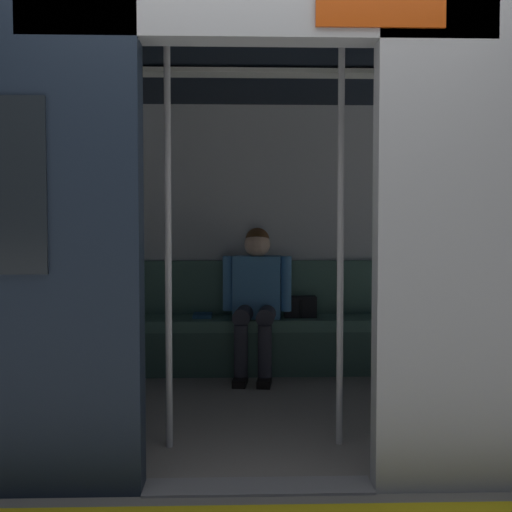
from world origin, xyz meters
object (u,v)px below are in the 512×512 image
person_seated (256,291)px  handbag (300,307)px  grab_pole_far (340,245)px  train_car (240,171)px  bench_seat (249,331)px  book (203,315)px  grab_pole_door (168,245)px

person_seated → handbag: size_ratio=4.52×
handbag → grab_pole_far: size_ratio=0.12×
train_car → bench_seat: size_ratio=2.24×
bench_seat → book: size_ratio=12.98×
handbag → grab_pole_door: (0.88, 1.74, 0.56)m
handbag → grab_pole_far: 1.81m
grab_pole_far → person_seated: bearing=-76.1°
grab_pole_door → book: bearing=-92.8°
handbag → grab_pole_door: size_ratio=0.12×
train_car → grab_pole_door: bearing=60.2°
bench_seat → book: (0.38, -0.07, 0.12)m
person_seated → book: 0.50m
train_car → person_seated: 1.31m
person_seated → bench_seat: bearing=-41.4°
person_seated → book: bearing=-16.3°
grab_pole_far → grab_pole_door: bearing=1.2°
train_car → bench_seat: bearing=-94.2°
bench_seat → handbag: bearing=-173.3°
person_seated → handbag: (-0.36, -0.10, -0.14)m
train_car → grab_pole_door: size_ratio=2.93×
bench_seat → grab_pole_door: bearing=74.8°
book → bench_seat: bearing=168.4°
train_car → person_seated: size_ratio=5.45×
bench_seat → book: 0.40m
book → grab_pole_door: 1.88m
book → grab_pole_door: grab_pole_door is taller
bench_seat → handbag: size_ratio=10.98×
train_car → book: (0.30, -1.09, -1.08)m
train_car → bench_seat: train_car is taller
grab_pole_door → handbag: bearing=-116.8°
grab_pole_door → grab_pole_far: 0.92m
book → person_seated: bearing=163.4°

